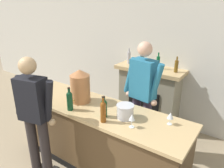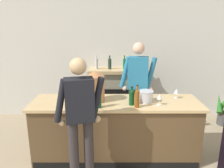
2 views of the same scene
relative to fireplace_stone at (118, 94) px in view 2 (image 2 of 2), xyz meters
The scene contains 12 objects.
wall_back_panel 0.83m from the fireplace_stone, 58.36° to the left, with size 12.00×0.07×2.75m.
bar_counter 1.55m from the fireplace_stone, 92.47° to the right, with size 2.67×0.76×0.97m.
fireplace_stone is the anchor object (origin of this frame).
person_customer 2.31m from the fireplace_stone, 103.61° to the right, with size 0.65×0.37×1.77m.
person_bartender 1.11m from the fireplace_stone, 70.61° to the right, with size 0.65×0.35×1.85m.
copper_dispenser 1.68m from the fireplace_stone, 104.20° to the right, with size 0.29×0.33×0.49m.
ice_bucket_steel 1.67m from the fireplace_stone, 75.34° to the right, with size 0.23×0.23×0.18m.
wine_bottle_rose_blush 1.88m from the fireplace_stone, 82.43° to the right, with size 0.07×0.07×0.34m.
wine_bottle_port_short 1.77m from the fireplace_stone, 84.23° to the right, with size 0.08×0.08×0.29m.
wine_bottle_merlot_tall 1.90m from the fireplace_stone, 100.09° to the right, with size 0.08×0.08×0.33m.
wine_glass_front_right 1.73m from the fireplace_stone, 56.02° to the right, with size 0.08×0.08×0.16m.
wine_glass_mid_counter 1.86m from the fireplace_stone, 70.94° to the right, with size 0.07×0.07×0.17m.
Camera 2 is at (-0.29, -1.27, 2.15)m, focal length 35.00 mm.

